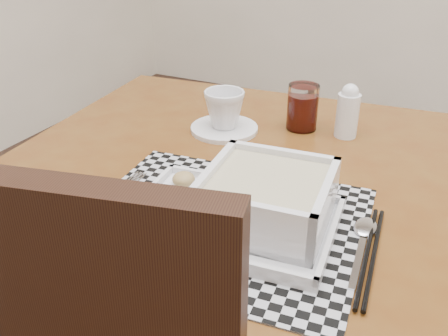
{
  "coord_description": "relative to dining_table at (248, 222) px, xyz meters",
  "views": [
    {
      "loc": [
        -0.32,
        -0.72,
        1.21
      ],
      "look_at": [
        -0.65,
        -0.04,
        0.8
      ],
      "focal_mm": 40.0,
      "sensor_mm": 36.0,
      "label": 1
    }
  ],
  "objects": [
    {
      "name": "placemat",
      "position": [
        0.01,
        -0.12,
        0.08
      ],
      "size": [
        0.47,
        0.41,
        0.0
      ],
      "primitive_type": "cube",
      "rotation": [
        0.0,
        0.0,
        0.09
      ],
      "color": "#ABACB3",
      "rests_on": "dining_table"
    },
    {
      "name": "spoon",
      "position": [
        0.22,
        -0.06,
        0.08
      ],
      "size": [
        0.04,
        0.18,
        0.01
      ],
      "color": "silver",
      "rests_on": "placemat"
    },
    {
      "name": "dining_table",
      "position": [
        0.0,
        0.0,
        0.0
      ],
      "size": [
        1.1,
        1.1,
        0.76
      ],
      "color": "#582B10",
      "rests_on": "ground"
    },
    {
      "name": "saucer",
      "position": [
        -0.15,
        0.2,
        0.08
      ],
      "size": [
        0.15,
        0.15,
        0.01
      ],
      "primitive_type": "cylinder",
      "color": "silver",
      "rests_on": "dining_table"
    },
    {
      "name": "creamer_bottle",
      "position": [
        0.1,
        0.29,
        0.13
      ],
      "size": [
        0.05,
        0.05,
        0.12
      ],
      "color": "silver",
      "rests_on": "dining_table"
    },
    {
      "name": "chopsticks",
      "position": [
        0.24,
        -0.11,
        0.08
      ],
      "size": [
        0.04,
        0.24,
        0.01
      ],
      "color": "black",
      "rests_on": "placemat"
    },
    {
      "name": "cup",
      "position": [
        -0.15,
        0.2,
        0.13
      ],
      "size": [
        0.12,
        0.12,
        0.08
      ],
      "primitive_type": "imported",
      "rotation": [
        0.0,
        0.0,
        0.41
      ],
      "color": "silver",
      "rests_on": "saucer"
    },
    {
      "name": "juice_glass",
      "position": [
        0.0,
        0.29,
        0.12
      ],
      "size": [
        0.07,
        0.07,
        0.1
      ],
      "color": "white",
      "rests_on": "dining_table"
    },
    {
      "name": "fork",
      "position": [
        -0.19,
        -0.14,
        0.08
      ],
      "size": [
        0.03,
        0.19,
        0.0
      ],
      "color": "silver",
      "rests_on": "placemat"
    },
    {
      "name": "serving_tray",
      "position": [
        0.06,
        -0.11,
        0.12
      ],
      "size": [
        0.34,
        0.25,
        0.09
      ],
      "color": "silver",
      "rests_on": "placemat"
    }
  ]
}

